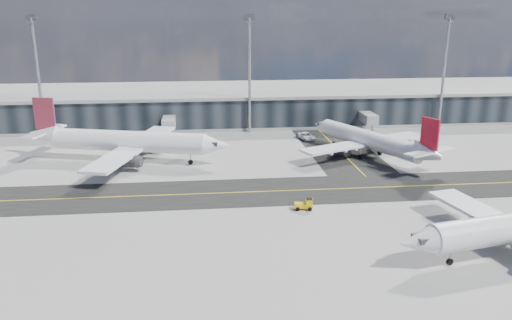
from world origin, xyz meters
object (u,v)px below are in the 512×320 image
Objects in this scene: airliner_af at (126,141)px; airliner_redtail at (370,140)px; baggage_tug at (305,204)px; service_van at (306,136)px.

airliner_af reaches higher than airliner_redtail.
airliner_af reaches higher than baggage_tug.
baggage_tug is at bearing -116.68° from service_van.
service_van is at bearing 125.25° from airliner_af.
service_van is (9.14, 43.84, -0.06)m from baggage_tug.
baggage_tug is (30.83, -29.60, -3.28)m from airliner_af.
service_van is (-10.07, 16.24, -2.78)m from airliner_redtail.
baggage_tug is 44.78m from service_van.
airliner_redtail is 11.89× the size of baggage_tug.
baggage_tug is at bearing 61.81° from airliner_af.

